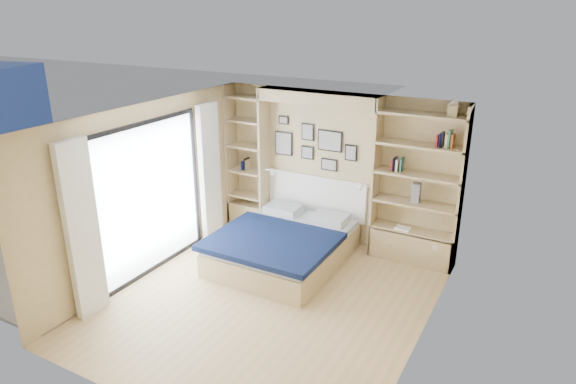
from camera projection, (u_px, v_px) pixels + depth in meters
The scene contains 8 objects.
ground at pixel (269, 301), 6.92m from camera, with size 4.50×4.50×0.00m, color tan.
room_shell at pixel (296, 188), 7.98m from camera, with size 4.50×4.50×4.50m.
bed at pixel (284, 245), 7.90m from camera, with size 1.79×2.25×1.07m.
photo_gallery at pixel (313, 144), 8.40m from camera, with size 1.48×0.02×0.82m.
reading_lamps at pixel (315, 179), 8.32m from camera, with size 1.92×0.12×0.15m.
shelf_decor at pixel (405, 154), 7.53m from camera, with size 3.58×0.23×2.03m.
deck at pixel (83, 245), 8.54m from camera, with size 3.20×4.00×0.05m, color #736855.
deck_chair at pixel (121, 231), 8.11m from camera, with size 0.63×0.89×0.82m.
Camera 1 is at (3.10, -5.13, 3.78)m, focal length 32.00 mm.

